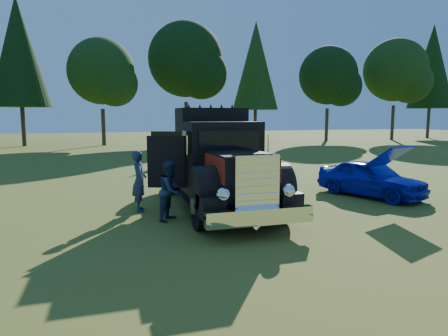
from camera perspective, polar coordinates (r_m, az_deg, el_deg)
The scene contains 6 objects.
ground at distance 10.89m, azimuth 5.36°, elevation -7.26°, with size 120.00×120.00×0.00m, color #335619.
treeline at distance 37.52m, azimuth -14.92°, elevation 14.77°, with size 72.10×24.04×13.84m.
diamond_t_truck at distance 11.86m, azimuth -0.81°, elevation 0.29°, with size 3.33×7.16×3.00m.
hotrod_coupe at distance 14.58m, azimuth 20.25°, elevation -1.37°, with size 2.76×4.25×1.89m.
spectator_near at distance 11.83m, azimuth -12.00°, elevation -1.81°, with size 0.65×0.43×1.78m, color #1C2842.
spectator_far at distance 10.68m, azimuth -7.66°, elevation -3.20°, with size 0.78×0.60×1.60m, color #1E2346.
Camera 1 is at (-3.99, -9.75, 2.76)m, focal length 32.00 mm.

